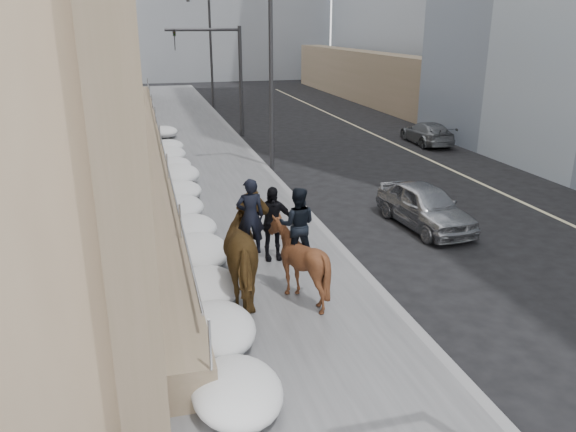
{
  "coord_description": "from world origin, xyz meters",
  "views": [
    {
      "loc": [
        -2.55,
        -9.68,
        6.09
      ],
      "look_at": [
        0.69,
        2.71,
        1.7
      ],
      "focal_mm": 35.0,
      "sensor_mm": 36.0,
      "label": 1
    }
  ],
  "objects_px": {
    "mounted_horse_right": "(298,255)",
    "car_silver": "(425,206)",
    "mounted_horse_left": "(251,250)",
    "car_grey": "(427,133)",
    "pedestrian": "(272,223)"
  },
  "relations": [
    {
      "from": "car_silver",
      "to": "mounted_horse_left",
      "type": "bearing_deg",
      "value": -154.24
    },
    {
      "from": "mounted_horse_right",
      "to": "pedestrian",
      "type": "distance_m",
      "value": 2.35
    },
    {
      "from": "mounted_horse_left",
      "to": "mounted_horse_right",
      "type": "relative_size",
      "value": 1.08
    },
    {
      "from": "mounted_horse_left",
      "to": "pedestrian",
      "type": "bearing_deg",
      "value": -111.33
    },
    {
      "from": "mounted_horse_right",
      "to": "car_silver",
      "type": "height_order",
      "value": "mounted_horse_right"
    },
    {
      "from": "mounted_horse_left",
      "to": "car_grey",
      "type": "xyz_separation_m",
      "value": [
        12.52,
        15.43,
        -0.72
      ]
    },
    {
      "from": "pedestrian",
      "to": "car_grey",
      "type": "distance_m",
      "value": 17.65
    },
    {
      "from": "mounted_horse_left",
      "to": "car_silver",
      "type": "distance_m",
      "value": 7.27
    },
    {
      "from": "mounted_horse_right",
      "to": "mounted_horse_left",
      "type": "bearing_deg",
      "value": 4.61
    },
    {
      "from": "mounted_horse_left",
      "to": "car_grey",
      "type": "height_order",
      "value": "mounted_horse_left"
    },
    {
      "from": "mounted_horse_left",
      "to": "mounted_horse_right",
      "type": "xyz_separation_m",
      "value": [
        1.01,
        -0.24,
        -0.13
      ]
    },
    {
      "from": "mounted_horse_left",
      "to": "pedestrian",
      "type": "distance_m",
      "value": 2.32
    },
    {
      "from": "mounted_horse_right",
      "to": "car_silver",
      "type": "relative_size",
      "value": 0.64
    },
    {
      "from": "mounted_horse_left",
      "to": "pedestrian",
      "type": "relative_size",
      "value": 1.4
    },
    {
      "from": "mounted_horse_left",
      "to": "mounted_horse_right",
      "type": "height_order",
      "value": "mounted_horse_left"
    }
  ]
}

